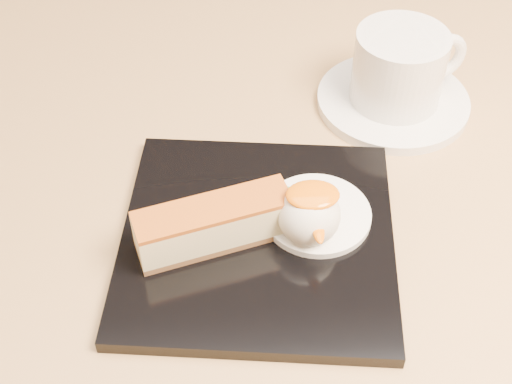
{
  "coord_description": "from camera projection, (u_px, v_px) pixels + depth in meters",
  "views": [
    {
      "loc": [
        -0.04,
        -0.4,
        1.17
      ],
      "look_at": [
        -0.01,
        -0.01,
        0.76
      ],
      "focal_mm": 50.0,
      "sensor_mm": 36.0,
      "label": 1
    }
  ],
  "objects": [
    {
      "name": "dessert_plate",
      "position": [
        258.0,
        238.0,
        0.58
      ],
      "size": [
        0.25,
        0.25,
        0.01
      ],
      "primitive_type": "cube",
      "rotation": [
        0.0,
        0.0,
        -0.13
      ],
      "color": "black",
      "rests_on": "table"
    },
    {
      "name": "ice_cream_scoop",
      "position": [
        309.0,
        215.0,
        0.56
      ],
      "size": [
        0.05,
        0.05,
        0.05
      ],
      "primitive_type": "sphere",
      "color": "white",
      "rests_on": "cream_smear"
    },
    {
      "name": "saucer",
      "position": [
        393.0,
        101.0,
        0.71
      ],
      "size": [
        0.15,
        0.15,
        0.01
      ],
      "primitive_type": "cylinder",
      "color": "white",
      "rests_on": "table"
    },
    {
      "name": "mango_sauce",
      "position": [
        313.0,
        195.0,
        0.54
      ],
      "size": [
        0.04,
        0.03,
        0.01
      ],
      "primitive_type": "ellipsoid",
      "color": "orange",
      "rests_on": "ice_cream_scoop"
    },
    {
      "name": "cream_smear",
      "position": [
        317.0,
        214.0,
        0.59
      ],
      "size": [
        0.09,
        0.09,
        0.01
      ],
      "primitive_type": "cylinder",
      "color": "white",
      "rests_on": "dessert_plate"
    },
    {
      "name": "cheesecake",
      "position": [
        214.0,
        224.0,
        0.56
      ],
      "size": [
        0.13,
        0.07,
        0.04
      ],
      "rotation": [
        0.0,
        0.0,
        0.27
      ],
      "color": "brown",
      "rests_on": "dessert_plate"
    },
    {
      "name": "table",
      "position": [
        269.0,
        319.0,
        0.72
      ],
      "size": [
        0.8,
        0.8,
        0.72
      ],
      "color": "black",
      "rests_on": "ground"
    },
    {
      "name": "coffee_cup",
      "position": [
        401.0,
        66.0,
        0.68
      ],
      "size": [
        0.12,
        0.09,
        0.07
      ],
      "rotation": [
        0.0,
        0.0,
        0.29
      ],
      "color": "white",
      "rests_on": "saucer"
    },
    {
      "name": "mint_sprig",
      "position": [
        279.0,
        192.0,
        0.6
      ],
      "size": [
        0.03,
        0.02,
        0.0
      ],
      "color": "#297F35",
      "rests_on": "cream_smear"
    }
  ]
}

